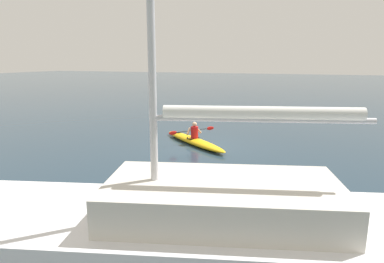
% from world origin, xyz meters
% --- Properties ---
extents(ground_plane, '(160.00, 160.00, 0.00)m').
position_xyz_m(ground_plane, '(0.00, 0.00, 0.00)').
color(ground_plane, '#233847').
extents(kayak, '(4.07, 3.35, 0.29)m').
position_xyz_m(kayak, '(0.45, -0.19, 0.15)').
color(kayak, '#EAB214').
rests_on(kayak, ground).
extents(kayaker, '(1.48, 1.90, 0.73)m').
position_xyz_m(kayaker, '(0.44, -0.17, 0.60)').
color(kayaker, red).
rests_on(kayaker, kayak).
extents(sailboat_far_left_berth, '(9.47, 4.70, 11.49)m').
position_xyz_m(sailboat_far_left_berth, '(-2.82, 8.80, 0.77)').
color(sailboat_far_left_berth, white).
rests_on(sailboat_far_left_berth, ground).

